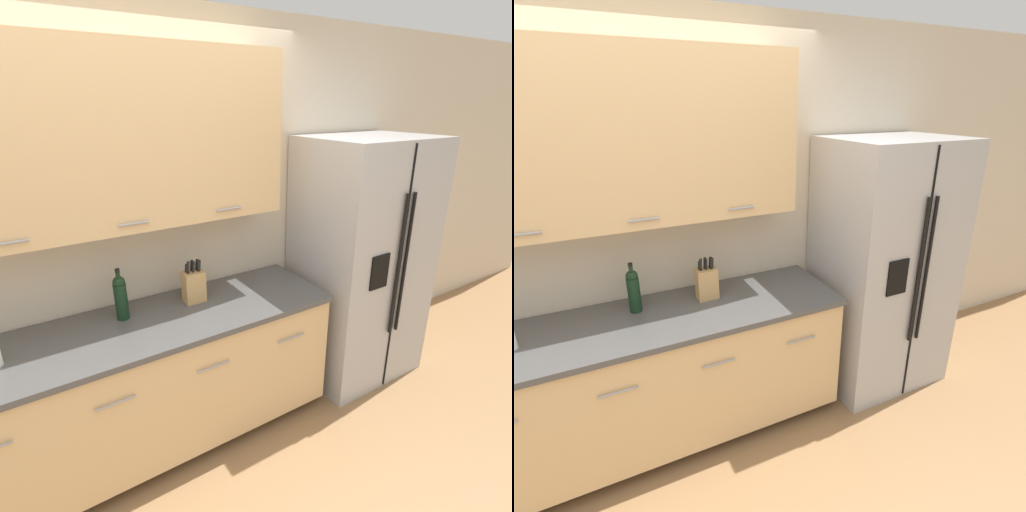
# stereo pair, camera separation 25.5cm
# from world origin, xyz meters

# --- Properties ---
(wall_back) EXTENTS (10.00, 0.39, 2.60)m
(wall_back) POSITION_xyz_m (0.00, 1.21, 1.48)
(wall_back) COLOR beige
(wall_back) RESTS_ON ground_plane
(counter_unit) EXTENTS (2.28, 0.64, 0.90)m
(counter_unit) POSITION_xyz_m (0.01, 0.92, 0.46)
(counter_unit) COLOR black
(counter_unit) RESTS_ON ground_plane
(refrigerator) EXTENTS (0.91, 0.74, 1.86)m
(refrigerator) POSITION_xyz_m (1.69, 0.87, 0.93)
(refrigerator) COLOR #B2B2B5
(refrigerator) RESTS_ON ground_plane
(knife_block) EXTENTS (0.13, 0.09, 0.28)m
(knife_block) POSITION_xyz_m (0.36, 1.01, 1.01)
(knife_block) COLOR tan
(knife_block) RESTS_ON counter_unit
(wine_bottle) EXTENTS (0.07, 0.07, 0.31)m
(wine_bottle) POSITION_xyz_m (-0.07, 1.03, 1.04)
(wine_bottle) COLOR black
(wine_bottle) RESTS_ON counter_unit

